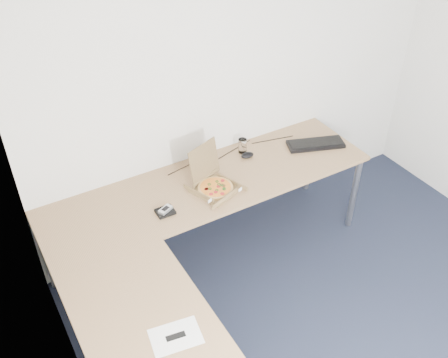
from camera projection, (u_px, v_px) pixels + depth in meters
ground at (378, 355)px, 3.41m from camera, size 3.50×3.50×0.00m
room_shell at (422, 215)px, 2.66m from camera, size 3.50×3.50×2.50m
desk at (198, 235)px, 3.33m from camera, size 2.50×2.20×0.73m
pizza_box at (214, 185)px, 3.65m from camera, size 0.28×0.33×0.29m
drinking_glass at (242, 146)px, 4.01m from camera, size 0.07×0.07×0.12m
keyboard at (316, 144)px, 4.11m from camera, size 0.48×0.31×0.03m
mouse at (247, 155)px, 3.98m from camera, size 0.12×0.10×0.04m
wallet at (165, 212)px, 3.46m from camera, size 0.12×0.10×0.02m
phone at (166, 210)px, 3.44m from camera, size 0.11×0.09×0.02m
paper_sheet at (176, 336)px, 2.67m from camera, size 0.29×0.23×0.00m
cable_bundle at (229, 153)px, 4.03m from camera, size 0.55×0.11×0.01m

